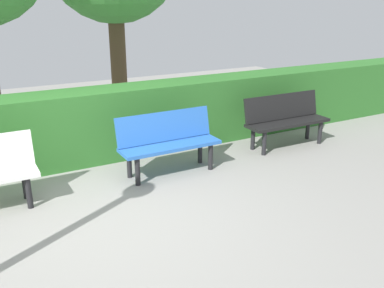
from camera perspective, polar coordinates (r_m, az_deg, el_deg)
ground_plane at (r=5.00m, az=-10.96°, el=-9.85°), size 16.77×16.77×0.00m
bench_black at (r=7.29m, az=12.41°, el=3.44°), size 1.50×0.47×0.86m
bench_blue at (r=6.01m, az=-3.22°, el=0.53°), size 1.44×0.47×0.86m
hedge_row at (r=6.85m, az=-7.92°, el=3.24°), size 12.77×0.68×1.08m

